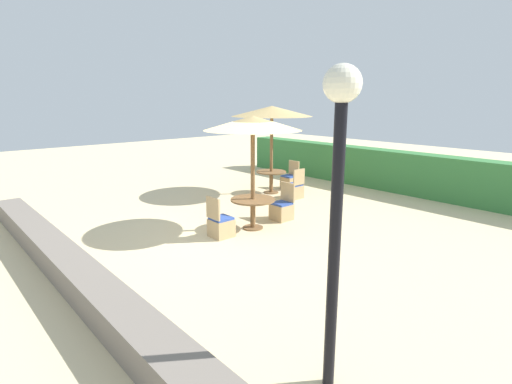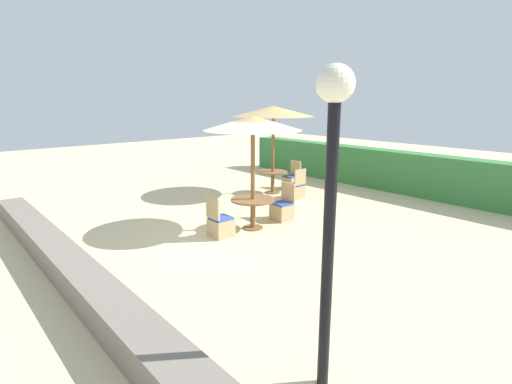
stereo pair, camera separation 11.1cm
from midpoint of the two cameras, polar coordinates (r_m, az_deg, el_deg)
The scene contains 12 objects.
ground_plane at distance 9.07m, azimuth -3.22°, elevation -6.12°, with size 40.00×40.00×0.00m, color beige.
hedge_row at distance 13.93m, azimuth 19.02°, elevation 2.86°, with size 13.00×0.70×1.32m, color #387A3D.
stone_border at distance 7.50m, azimuth -25.43°, elevation -9.83°, with size 10.00×0.56×0.46m, color slate.
lamp_post at distance 3.86m, azimuth 10.87°, elevation 3.19°, with size 0.36×0.36×3.32m.
parasol_center at distance 9.03m, azimuth -0.83°, elevation 9.71°, with size 2.22×2.22×2.63m.
round_table_center at distance 9.34m, azimuth -0.79°, elevation -1.91°, with size 1.04×1.04×0.72m.
patio_chair_center_south at distance 8.90m, azimuth -5.44°, elevation -4.78°, with size 0.46×0.46×0.93m.
patio_chair_center_north at distance 10.11m, azimuth 3.42°, elevation -2.51°, with size 0.46×0.46×0.93m.
parasol_back_left at distance 12.66m, azimuth 2.02°, elevation 11.40°, with size 2.54×2.54×2.77m.
round_table_back_left at distance 12.89m, azimuth 1.94°, elevation 2.23°, with size 0.95×0.95×0.71m.
patio_chair_back_left_north at distance 13.62m, azimuth 4.62°, elevation 1.61°, with size 0.46×0.46×0.93m.
patio_chair_back_left_east at distance 12.29m, azimuth 5.20°, elevation 0.31°, with size 0.46×0.46×0.93m.
Camera 1 is at (6.72, -5.29, 3.01)m, focal length 28.00 mm.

